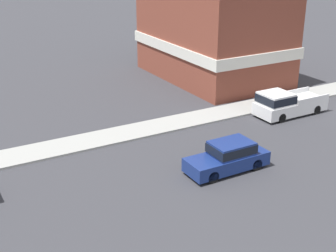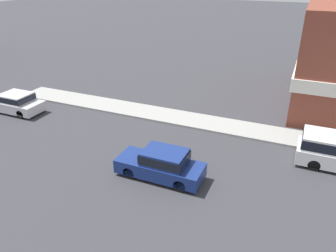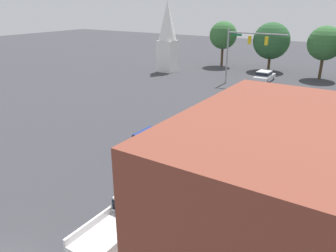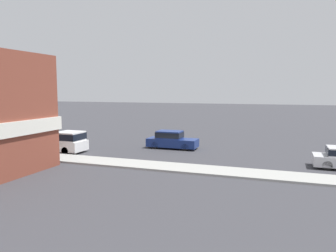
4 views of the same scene
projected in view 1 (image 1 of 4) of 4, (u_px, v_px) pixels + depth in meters
sidewalk_curb at (315, 93)px, 37.68m from camera, size 2.40×60.00×0.14m
car_lead at (229, 156)px, 25.11m from camera, size 1.76×4.62×1.62m
pickup_truck_parked at (286, 103)px, 32.88m from camera, size 2.07×5.31×1.81m
corner_brick_building at (213, 35)px, 40.92m from camera, size 13.46×8.63×7.74m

